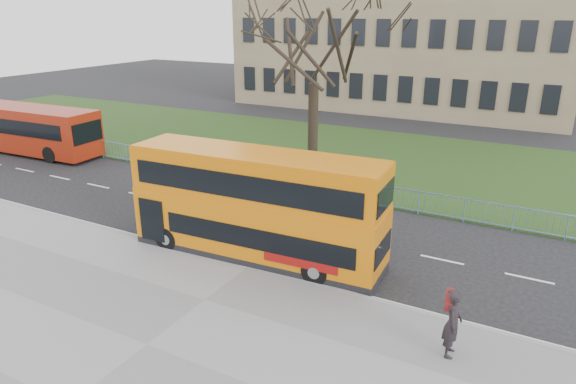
# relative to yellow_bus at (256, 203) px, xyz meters

# --- Properties ---
(ground) EXTENTS (120.00, 120.00, 0.00)m
(ground) POSITION_rel_yellow_bus_xyz_m (0.25, 0.51, -2.15)
(ground) COLOR black
(ground) RESTS_ON ground
(pavement) EXTENTS (80.00, 10.50, 0.12)m
(pavement) POSITION_rel_yellow_bus_xyz_m (0.25, -6.24, -2.09)
(pavement) COLOR slate
(pavement) RESTS_ON ground
(kerb) EXTENTS (80.00, 0.20, 0.14)m
(kerb) POSITION_rel_yellow_bus_xyz_m (0.25, -1.04, -2.08)
(kerb) COLOR gray
(kerb) RESTS_ON ground
(grass_verge) EXTENTS (80.00, 15.40, 0.08)m
(grass_verge) POSITION_rel_yellow_bus_xyz_m (0.25, 14.81, -2.11)
(grass_verge) COLOR #203C16
(grass_verge) RESTS_ON ground
(guard_railing) EXTENTS (40.00, 0.12, 1.10)m
(guard_railing) POSITION_rel_yellow_bus_xyz_m (0.25, 7.11, -1.60)
(guard_railing) COLOR #6589B4
(guard_railing) RESTS_ON ground
(bare_tree) EXTENTS (8.33, 8.33, 11.90)m
(bare_tree) POSITION_rel_yellow_bus_xyz_m (-2.75, 10.51, 3.88)
(bare_tree) COLOR black
(bare_tree) RESTS_ON grass_verge
(civic_building) EXTENTS (30.00, 15.00, 14.00)m
(civic_building) POSITION_rel_yellow_bus_xyz_m (-4.75, 35.51, 4.85)
(civic_building) COLOR #816B52
(civic_building) RESTS_ON ground
(yellow_bus) EXTENTS (9.67, 2.75, 4.01)m
(yellow_bus) POSITION_rel_yellow_bus_xyz_m (0.00, 0.00, 0.00)
(yellow_bus) COLOR orange
(yellow_bus) RESTS_ON ground
(red_bus) EXTENTS (11.45, 3.13, 2.99)m
(red_bus) POSITION_rel_yellow_bus_xyz_m (-21.31, 5.76, -0.56)
(red_bus) COLOR maroon
(red_bus) RESTS_ON ground
(pedestrian) EXTENTS (0.54, 0.75, 1.93)m
(pedestrian) POSITION_rel_yellow_bus_xyz_m (7.68, -2.71, -1.06)
(pedestrian) COLOR black
(pedestrian) RESTS_ON pavement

